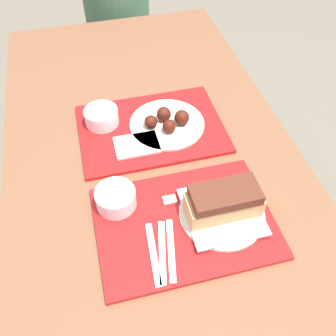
{
  "coord_description": "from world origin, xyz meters",
  "views": [
    {
      "loc": [
        -0.14,
        -0.7,
        1.55
      ],
      "look_at": [
        0.02,
        -0.04,
        0.76
      ],
      "focal_mm": 40.0,
      "sensor_mm": 36.0,
      "label": 1
    }
  ],
  "objects_px": {
    "brisket_sandwich_plate": "(223,205)",
    "wings_plate_far": "(167,122)",
    "bowl_coleslaw_near": "(116,197)",
    "tray_near": "(185,223)",
    "tray_far": "(151,129)",
    "bowl_coleslaw_far": "(101,116)"
  },
  "relations": [
    {
      "from": "brisket_sandwich_plate",
      "to": "wings_plate_far",
      "type": "relative_size",
      "value": 0.93
    },
    {
      "from": "bowl_coleslaw_near",
      "to": "wings_plate_far",
      "type": "bearing_deg",
      "value": 52.1
    },
    {
      "from": "brisket_sandwich_plate",
      "to": "tray_near",
      "type": "bearing_deg",
      "value": 178.68
    },
    {
      "from": "tray_far",
      "to": "bowl_coleslaw_far",
      "type": "height_order",
      "value": "bowl_coleslaw_far"
    },
    {
      "from": "bowl_coleslaw_near",
      "to": "brisket_sandwich_plate",
      "type": "xyz_separation_m",
      "value": [
        0.26,
        -0.1,
        0.01
      ]
    },
    {
      "from": "tray_near",
      "to": "wings_plate_far",
      "type": "relative_size",
      "value": 1.9
    },
    {
      "from": "tray_near",
      "to": "wings_plate_far",
      "type": "height_order",
      "value": "wings_plate_far"
    },
    {
      "from": "bowl_coleslaw_near",
      "to": "tray_near",
      "type": "bearing_deg",
      "value": -31.08
    },
    {
      "from": "tray_far",
      "to": "bowl_coleslaw_near",
      "type": "distance_m",
      "value": 0.31
    },
    {
      "from": "tray_near",
      "to": "tray_far",
      "type": "bearing_deg",
      "value": 91.1
    },
    {
      "from": "bowl_coleslaw_far",
      "to": "wings_plate_far",
      "type": "relative_size",
      "value": 0.45
    },
    {
      "from": "bowl_coleslaw_near",
      "to": "brisket_sandwich_plate",
      "type": "bearing_deg",
      "value": -20.93
    },
    {
      "from": "brisket_sandwich_plate",
      "to": "bowl_coleslaw_far",
      "type": "distance_m",
      "value": 0.5
    },
    {
      "from": "tray_near",
      "to": "brisket_sandwich_plate",
      "type": "height_order",
      "value": "brisket_sandwich_plate"
    },
    {
      "from": "tray_far",
      "to": "tray_near",
      "type": "bearing_deg",
      "value": -88.9
    },
    {
      "from": "tray_near",
      "to": "bowl_coleslaw_near",
      "type": "bearing_deg",
      "value": 148.92
    },
    {
      "from": "bowl_coleslaw_near",
      "to": "wings_plate_far",
      "type": "height_order",
      "value": "wings_plate_far"
    },
    {
      "from": "tray_far",
      "to": "bowl_coleslaw_far",
      "type": "bearing_deg",
      "value": 157.93
    },
    {
      "from": "tray_far",
      "to": "bowl_coleslaw_near",
      "type": "xyz_separation_m",
      "value": [
        -0.15,
        -0.27,
        0.04
      ]
    },
    {
      "from": "tray_near",
      "to": "tray_far",
      "type": "height_order",
      "value": "same"
    },
    {
      "from": "brisket_sandwich_plate",
      "to": "bowl_coleslaw_near",
      "type": "bearing_deg",
      "value": 159.07
    },
    {
      "from": "bowl_coleslaw_far",
      "to": "wings_plate_far",
      "type": "distance_m",
      "value": 0.21
    }
  ]
}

